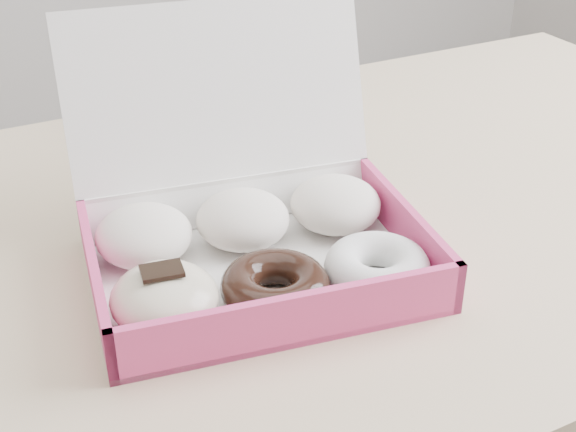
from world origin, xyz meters
name	(u,v)px	position (x,y,z in m)	size (l,w,h in m)	color
table	(393,241)	(0.00, 0.00, 0.67)	(1.20, 0.80, 0.75)	tan
donut_box	(249,234)	(-0.24, -0.08, 0.79)	(0.38, 0.36, 0.24)	white
newspapers	(222,116)	(-0.12, 0.26, 0.77)	(0.24, 0.19, 0.04)	beige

